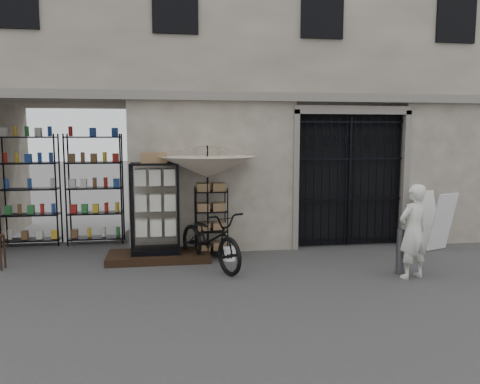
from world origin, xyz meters
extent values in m
plane|color=black|center=(0.00, 0.00, 0.00)|extent=(80.00, 80.00, 0.00)
cube|color=#A59A8B|center=(0.00, 4.00, 4.50)|extent=(14.00, 4.00, 9.00)
cube|color=black|center=(-4.50, 2.80, 1.50)|extent=(3.00, 1.70, 3.00)
cube|color=black|center=(-4.55, 3.30, 1.25)|extent=(2.70, 0.50, 2.50)
cube|color=black|center=(1.75, 2.28, 1.50)|extent=(2.50, 0.06, 3.00)
cube|color=black|center=(1.75, 2.12, 1.45)|extent=(0.05, 0.05, 2.80)
cube|color=black|center=(-2.40, 1.55, 0.07)|extent=(2.00, 0.90, 0.15)
cube|color=black|center=(-2.46, 1.55, 0.20)|extent=(0.92, 0.59, 0.10)
cube|color=silver|center=(-2.47, 1.28, 1.04)|extent=(0.83, 0.06, 1.66)
cube|color=silver|center=(-2.46, 1.55, 0.94)|extent=(0.77, 0.44, 1.38)
cube|color=olive|center=(-2.46, 1.55, 1.98)|extent=(0.51, 0.40, 0.20)
cube|color=black|center=(-1.35, 1.69, 0.71)|extent=(0.74, 0.64, 1.43)
cube|color=olive|center=(-1.35, 1.69, 0.67)|extent=(0.63, 0.53, 1.07)
cylinder|color=black|center=(-1.43, 1.56, 1.13)|extent=(0.04, 0.04, 2.26)
imported|color=beige|center=(-1.43, 1.56, 1.95)|extent=(1.68, 1.71, 1.52)
cylinder|color=white|center=(-1.03, 1.34, 0.12)|extent=(0.26, 0.26, 0.25)
imported|color=black|center=(-1.44, 0.92, 0.00)|extent=(1.12, 1.28, 2.05)
cylinder|color=#4F5156|center=(1.87, -0.03, 0.40)|extent=(0.18, 0.18, 0.81)
imported|color=silver|center=(1.96, -0.28, 0.00)|extent=(1.06, 1.74, 0.39)
cube|color=silver|center=(3.53, 1.36, 0.64)|extent=(0.65, 0.47, 1.23)
cube|color=silver|center=(3.40, 1.72, 0.64)|extent=(0.65, 0.47, 1.23)
camera|label=1|loc=(-2.18, -7.63, 2.45)|focal=35.00mm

